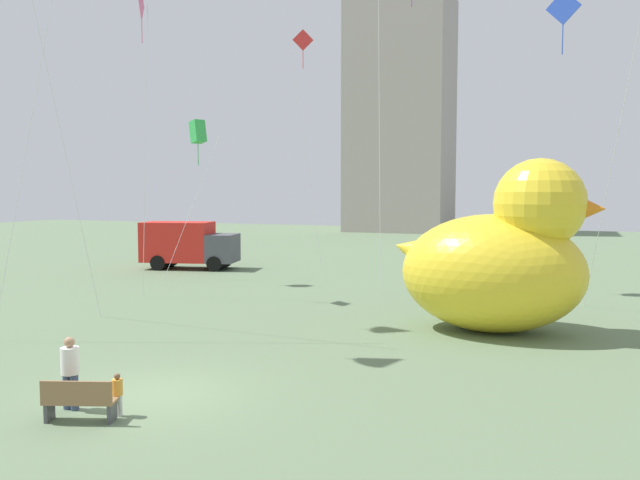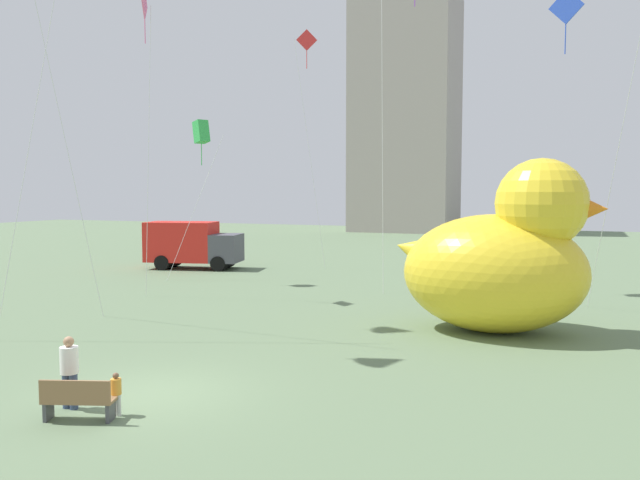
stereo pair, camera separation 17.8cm
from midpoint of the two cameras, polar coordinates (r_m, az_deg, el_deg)
The scene contains 10 objects.
ground_plane at distance 16.03m, azimuth -14.78°, elevation -13.03°, with size 140.00×140.00×0.00m, color #607756.
park_bench at distance 14.57m, azimuth -20.82°, elevation -13.04°, with size 1.54×0.91×0.90m.
person_adult at distance 15.33m, azimuth -21.46°, elevation -10.58°, with size 0.39×0.39×1.60m.
person_child at distance 14.68m, azimuth -17.75°, elevation -12.67°, with size 0.23×0.23×0.92m.
giant_inflatable_duck at distance 22.45m, azimuth 15.35°, elevation -1.62°, with size 7.01×4.50×5.81m.
box_truck at distance 40.10m, azimuth -11.69°, elevation -0.45°, with size 6.04×3.51×2.85m.
kite_red at distance 40.60m, azimuth -1.61°, elevation 16.24°, with size 1.91×1.65×14.46m.
kite_blue at distance 26.61m, azimuth 20.80°, elevation 17.49°, with size 3.26×3.71×12.09m.
kite_green at distance 33.77m, azimuth -10.87°, elevation 9.29°, with size 2.73×2.69×8.33m.
kite_pink at distance 30.61m, azimuth -15.60°, elevation 18.32°, with size 0.65×1.15×13.48m.
Camera 1 is at (9.01, -12.35, 4.76)m, focal length 36.33 mm.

